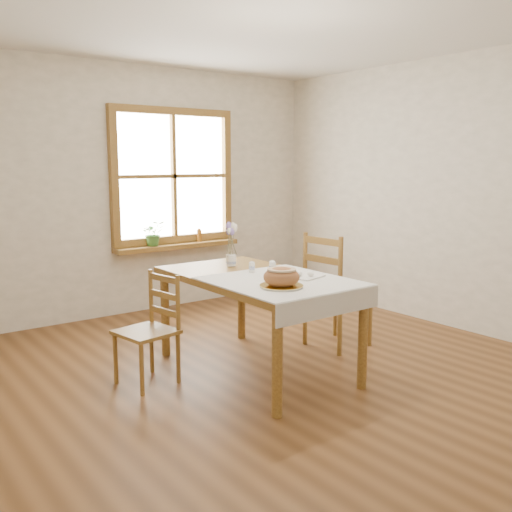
{
  "coord_description": "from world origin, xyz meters",
  "views": [
    {
      "loc": [
        -2.55,
        -3.09,
        1.59
      ],
      "look_at": [
        0.0,
        0.3,
        0.9
      ],
      "focal_mm": 40.0,
      "sensor_mm": 36.0,
      "label": 1
    }
  ],
  "objects_px": {
    "dining_table": "(256,286)",
    "flower_vase": "(231,261)",
    "bread_plate": "(281,286)",
    "chair_left": "(146,330)",
    "chair_right": "(338,289)"
  },
  "relations": [
    {
      "from": "chair_left",
      "to": "flower_vase",
      "type": "distance_m",
      "value": 0.96
    },
    {
      "from": "dining_table",
      "to": "chair_right",
      "type": "distance_m",
      "value": 0.96
    },
    {
      "from": "chair_right",
      "to": "bread_plate",
      "type": "bearing_deg",
      "value": 112.37
    },
    {
      "from": "chair_left",
      "to": "chair_right",
      "type": "xyz_separation_m",
      "value": [
        1.74,
        -0.19,
        0.1
      ]
    },
    {
      "from": "dining_table",
      "to": "bread_plate",
      "type": "relative_size",
      "value": 5.54
    },
    {
      "from": "dining_table",
      "to": "flower_vase",
      "type": "relative_size",
      "value": 17.65
    },
    {
      "from": "chair_left",
      "to": "chair_right",
      "type": "relative_size",
      "value": 0.8
    },
    {
      "from": "bread_plate",
      "to": "flower_vase",
      "type": "bearing_deg",
      "value": 77.48
    },
    {
      "from": "dining_table",
      "to": "bread_plate",
      "type": "distance_m",
      "value": 0.5
    },
    {
      "from": "dining_table",
      "to": "bread_plate",
      "type": "xyz_separation_m",
      "value": [
        -0.14,
        -0.47,
        0.1
      ]
    },
    {
      "from": "dining_table",
      "to": "flower_vase",
      "type": "xyz_separation_m",
      "value": [
        0.06,
        0.42,
        0.13
      ]
    },
    {
      "from": "chair_left",
      "to": "chair_right",
      "type": "height_order",
      "value": "chair_right"
    },
    {
      "from": "dining_table",
      "to": "flower_vase",
      "type": "distance_m",
      "value": 0.44
    },
    {
      "from": "chair_left",
      "to": "flower_vase",
      "type": "height_order",
      "value": "flower_vase"
    },
    {
      "from": "dining_table",
      "to": "bread_plate",
      "type": "height_order",
      "value": "bread_plate"
    }
  ]
}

